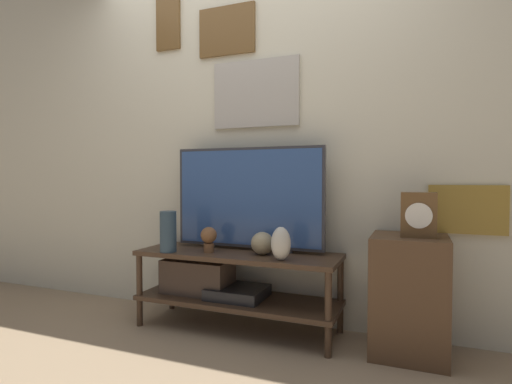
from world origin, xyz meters
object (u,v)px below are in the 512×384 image
vase_round_glass (262,243)px  decorative_bust (209,237)px  television (248,198)px  mantel_clock (419,215)px  vase_tall_ceramic (168,232)px  vase_urn_stoneware (281,244)px

vase_round_glass → decorative_bust: decorative_bust is taller
television → mantel_clock: television is taller
vase_tall_ceramic → decorative_bust: vase_tall_ceramic is taller
vase_urn_stoneware → vase_round_glass: bearing=143.4°
vase_tall_ceramic → television: bearing=29.2°
decorative_bust → mantel_clock: mantel_clock is taller
television → vase_round_glass: television is taller
vase_tall_ceramic → vase_round_glass: vase_tall_ceramic is taller
vase_tall_ceramic → mantel_clock: 1.52m
vase_round_glass → decorative_bust: 0.36m
decorative_bust → mantel_clock: (1.26, 0.06, 0.18)m
vase_urn_stoneware → mantel_clock: size_ratio=0.80×
television → vase_round_glass: 0.34m
vase_round_glass → vase_urn_stoneware: bearing=-36.6°
mantel_clock → decorative_bust: bearing=-177.4°
vase_tall_ceramic → decorative_bust: 0.27m
decorative_bust → mantel_clock: 1.27m
vase_tall_ceramic → vase_urn_stoneware: (0.76, 0.02, -0.03)m
vase_round_glass → vase_urn_stoneware: (0.16, -0.12, 0.03)m
vase_round_glass → mantel_clock: (0.91, 0.01, 0.21)m
television → mantel_clock: 1.06m
decorative_bust → mantel_clock: bearing=2.6°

